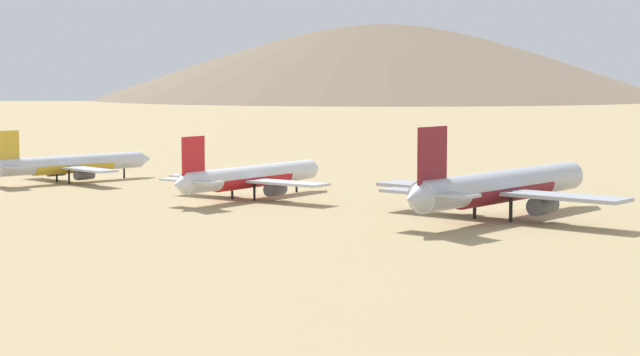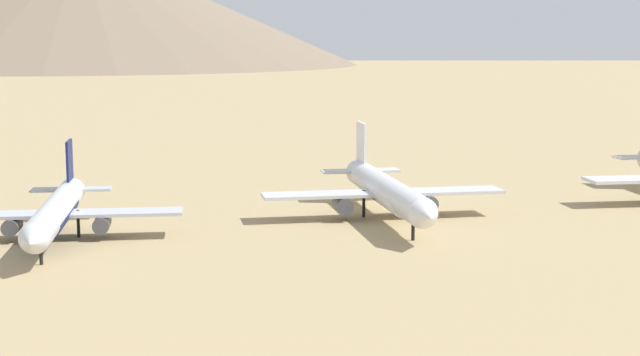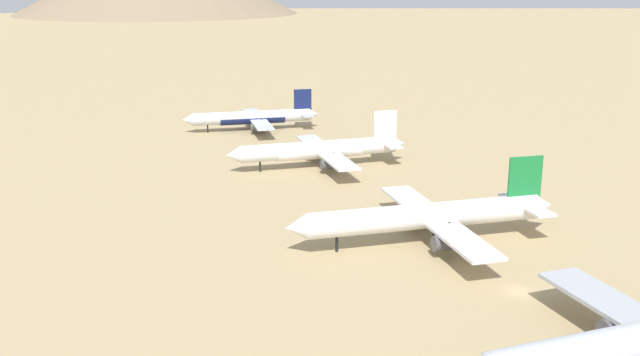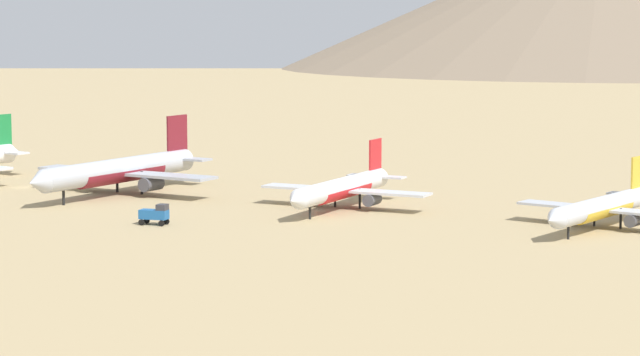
{
  "view_description": "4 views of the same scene",
  "coord_description": "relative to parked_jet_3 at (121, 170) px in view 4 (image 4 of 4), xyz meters",
  "views": [
    {
      "loc": [
        -161.73,
        -50.53,
        23.38
      ],
      "look_at": [
        0.14,
        62.39,
        4.84
      ],
      "focal_mm": 61.47,
      "sensor_mm": 36.0,
      "label": 1
    },
    {
      "loc": [
        129.91,
        -134.66,
        27.96
      ],
      "look_at": [
        -5.92,
        -88.56,
        6.57
      ],
      "focal_mm": 54.72,
      "sensor_mm": 36.0,
      "label": 2
    },
    {
      "loc": [
        69.78,
        78.22,
        46.1
      ],
      "look_at": [
        5.95,
        -57.51,
        3.79
      ],
      "focal_mm": 40.75,
      "sensor_mm": 36.0,
      "label": 3
    },
    {
      "loc": [
        235.3,
        184.99,
        37.49
      ],
      "look_at": [
        3.83,
        75.27,
        6.45
      ],
      "focal_mm": 73.97,
      "sensor_mm": 36.0,
      "label": 4
    }
  ],
  "objects": [
    {
      "name": "ground_plane",
      "position": [
        -1.0,
        -26.76,
        -5.26
      ],
      "size": [
        1800.0,
        1800.0,
        0.0
      ],
      "primitive_type": "plane",
      "color": "tan"
    },
    {
      "name": "parked_jet_3",
      "position": [
        0.0,
        0.0,
        0.0
      ],
      "size": [
        54.82,
        44.63,
        15.8
      ],
      "color": "#B2B7C1",
      "rests_on": "ground"
    },
    {
      "name": "parked_jet_4",
      "position": [
        -0.77,
        51.75,
        -1.06
      ],
      "size": [
        43.63,
        35.34,
        12.61
      ],
      "color": "silver",
      "rests_on": "ground"
    },
    {
      "name": "parked_jet_5",
      "position": [
        1.93,
        104.1,
        -1.3
      ],
      "size": [
        40.97,
        33.57,
        11.88
      ],
      "color": "silver",
      "rests_on": "ground"
    },
    {
      "name": "service_truck",
      "position": [
        32.23,
        29.08,
        -3.18
      ],
      "size": [
        3.35,
        5.48,
        3.9
      ],
      "color": "#1E5999",
      "rests_on": "ground"
    }
  ]
}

